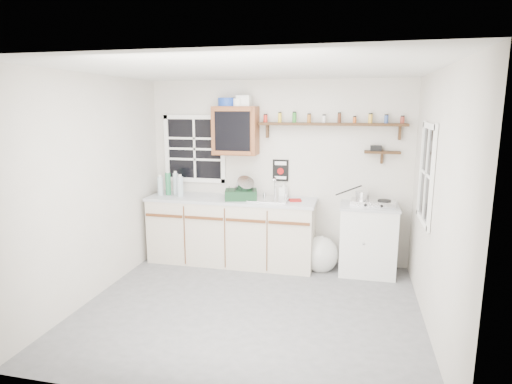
% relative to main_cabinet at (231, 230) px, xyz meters
% --- Properties ---
extents(room, '(3.64, 3.24, 2.54)m').
position_rel_main_cabinet_xyz_m(room, '(0.58, -1.30, 0.79)').
color(room, '#575759').
rests_on(room, ground).
extents(main_cabinet, '(2.31, 0.63, 0.92)m').
position_rel_main_cabinet_xyz_m(main_cabinet, '(0.00, 0.00, 0.00)').
color(main_cabinet, '#C1B5A0').
rests_on(main_cabinet, floor).
extents(right_cabinet, '(0.73, 0.57, 0.91)m').
position_rel_main_cabinet_xyz_m(right_cabinet, '(1.83, 0.03, -0.01)').
color(right_cabinet, silver).
rests_on(right_cabinet, floor).
extents(sink, '(0.52, 0.44, 0.29)m').
position_rel_main_cabinet_xyz_m(sink, '(0.54, 0.01, 0.47)').
color(sink, silver).
rests_on(sink, main_cabinet).
extents(upper_cabinet, '(0.60, 0.32, 0.65)m').
position_rel_main_cabinet_xyz_m(upper_cabinet, '(0.03, 0.14, 1.36)').
color(upper_cabinet, '#5F3017').
rests_on(upper_cabinet, wall_back).
extents(upper_cabinet_clutter, '(0.44, 0.24, 0.14)m').
position_rel_main_cabinet_xyz_m(upper_cabinet_clutter, '(0.01, 0.14, 1.75)').
color(upper_cabinet_clutter, '#173695').
rests_on(upper_cabinet_clutter, upper_cabinet).
extents(spice_shelf, '(1.91, 0.18, 0.35)m').
position_rel_main_cabinet_xyz_m(spice_shelf, '(1.30, 0.21, 1.47)').
color(spice_shelf, black).
rests_on(spice_shelf, wall_back).
extents(secondary_shelf, '(0.45, 0.16, 0.24)m').
position_rel_main_cabinet_xyz_m(secondary_shelf, '(1.94, 0.22, 1.12)').
color(secondary_shelf, black).
rests_on(secondary_shelf, wall_back).
extents(warning_sign, '(0.22, 0.02, 0.30)m').
position_rel_main_cabinet_xyz_m(warning_sign, '(0.63, 0.29, 0.82)').
color(warning_sign, black).
rests_on(warning_sign, wall_back).
extents(window_back, '(0.93, 0.03, 0.98)m').
position_rel_main_cabinet_xyz_m(window_back, '(-0.62, 0.29, 1.09)').
color(window_back, black).
rests_on(window_back, wall_back).
extents(window_right, '(0.03, 0.78, 1.08)m').
position_rel_main_cabinet_xyz_m(window_right, '(2.37, -0.75, 0.99)').
color(window_right, black).
rests_on(window_right, wall_back).
extents(water_bottles, '(0.39, 0.18, 0.35)m').
position_rel_main_cabinet_xyz_m(water_bottles, '(-0.86, -0.01, 0.61)').
color(water_bottles, '#A2B7BD').
rests_on(water_bottles, main_cabinet).
extents(dish_rack, '(0.49, 0.41, 0.32)m').
position_rel_main_cabinet_xyz_m(dish_rack, '(0.17, -0.04, 0.56)').
color(dish_rack, black).
rests_on(dish_rack, main_cabinet).
extents(soap_bottle, '(0.12, 0.13, 0.21)m').
position_rel_main_cabinet_xyz_m(soap_bottle, '(0.69, 0.22, 0.57)').
color(soap_bottle, silver).
rests_on(soap_bottle, main_cabinet).
extents(rag, '(0.18, 0.17, 0.02)m').
position_rel_main_cabinet_xyz_m(rag, '(0.88, 0.01, 0.47)').
color(rag, maroon).
rests_on(rag, main_cabinet).
extents(hotplate, '(0.57, 0.33, 0.08)m').
position_rel_main_cabinet_xyz_m(hotplate, '(1.88, 0.01, 0.48)').
color(hotplate, silver).
rests_on(hotplate, right_cabinet).
extents(saucepan, '(0.43, 0.24, 0.19)m').
position_rel_main_cabinet_xyz_m(saucepan, '(1.73, 0.01, 0.57)').
color(saucepan, silver).
rests_on(saucepan, hotplate).
extents(trash_bag, '(0.45, 0.40, 0.51)m').
position_rel_main_cabinet_xyz_m(trash_bag, '(1.24, -0.02, -0.24)').
color(trash_bag, beige).
rests_on(trash_bag, floor).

